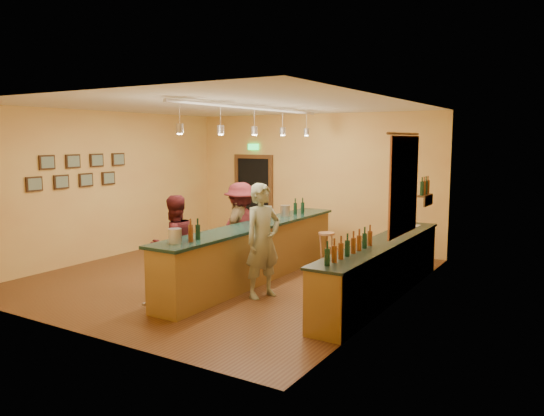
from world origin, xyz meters
The scene contains 18 objects.
floor centered at (0.00, 0.00, 0.00)m, with size 7.00×7.00×0.00m, color #4F2916.
ceiling centered at (0.00, 0.00, 3.20)m, with size 6.50×7.00×0.02m, color silver.
wall_back centered at (0.00, 3.50, 1.60)m, with size 6.50×0.02×3.20m, color #DC9B52.
wall_front centered at (0.00, -3.50, 1.60)m, with size 6.50×0.02×3.20m, color #DC9B52.
wall_left centered at (-3.25, 0.00, 1.60)m, with size 0.02×7.00×3.20m, color #DC9B52.
wall_right centered at (3.25, 0.00, 1.60)m, with size 0.02×7.00×3.20m, color #DC9B52.
doorway centered at (-1.70, 3.47, 1.13)m, with size 1.15×0.09×2.48m.
tapestry centered at (3.23, 0.40, 1.85)m, with size 0.03×1.40×1.60m, color maroon.
bottle_shelf centered at (3.17, 1.90, 1.67)m, with size 0.17×0.55×0.54m.
picture_grid centered at (-3.21, -0.75, 1.95)m, with size 0.06×2.20×0.70m, color #382111, non-canonical shape.
back_counter centered at (2.97, 0.18, 0.49)m, with size 0.60×4.55×1.27m.
tasting_bar centered at (0.60, 0.00, 0.61)m, with size 0.73×5.10×1.38m.
pendant_track centered at (0.60, 0.00, 2.98)m, with size 0.11×4.60×0.50m.
bartender centered at (1.28, -0.79, 0.94)m, with size 0.69×0.45×1.89m, color gray.
customer_a centered at (-0.08, -1.43, 0.84)m, with size 0.81×0.63×1.68m, color #59191E.
customer_b centered at (0.05, 0.28, 0.82)m, with size 0.96×0.40×1.64m, color #997A51.
customer_c centered at (0.05, 0.34, 0.88)m, with size 1.14×0.66×1.77m, color #59191E.
bar_stool centered at (1.24, 1.71, 0.55)m, with size 0.34×0.34×0.70m.
Camera 1 is at (5.85, -8.00, 2.59)m, focal length 35.00 mm.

